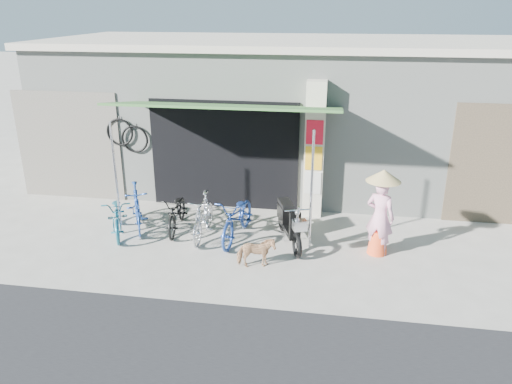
% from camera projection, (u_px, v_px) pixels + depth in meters
% --- Properties ---
extents(ground, '(80.00, 80.00, 0.00)m').
position_uv_depth(ground, '(258.00, 262.00, 9.23)').
color(ground, '#ACA69B').
rests_on(ground, ground).
extents(bicycle_shop, '(12.30, 5.30, 3.66)m').
position_uv_depth(bicycle_shop, '(288.00, 110.00, 13.29)').
color(bicycle_shop, '#A1A69E').
rests_on(bicycle_shop, ground).
extents(shop_pillar, '(0.42, 0.44, 3.00)m').
position_uv_depth(shop_pillar, '(314.00, 150.00, 10.84)').
color(shop_pillar, beige).
rests_on(shop_pillar, ground).
extents(awning, '(4.60, 1.88, 2.72)m').
position_uv_depth(awning, '(226.00, 109.00, 9.99)').
color(awning, '#2F5B29').
rests_on(awning, ground).
extents(neighbour_left, '(2.60, 0.06, 2.60)m').
position_uv_depth(neighbour_left, '(69.00, 146.00, 11.93)').
color(neighbour_left, '#6B665B').
rests_on(neighbour_left, ground).
extents(bike_teal, '(1.14, 1.68, 0.83)m').
position_uv_depth(bike_teal, '(118.00, 215.00, 10.23)').
color(bike_teal, '#185B6E').
rests_on(bike_teal, ground).
extents(bike_blue, '(1.06, 1.61, 0.94)m').
position_uv_depth(bike_blue, '(137.00, 207.00, 10.49)').
color(bike_blue, '#214799').
rests_on(bike_blue, ground).
extents(bike_black, '(0.70, 1.57, 0.80)m').
position_uv_depth(bike_black, '(177.00, 212.00, 10.43)').
color(bike_black, black).
rests_on(bike_black, ground).
extents(bike_silver, '(0.45, 1.53, 0.92)m').
position_uv_depth(bike_silver, '(203.00, 216.00, 10.06)').
color(bike_silver, silver).
rests_on(bike_silver, ground).
extents(bike_navy, '(0.82, 1.82, 0.92)m').
position_uv_depth(bike_navy, '(238.00, 218.00, 10.00)').
color(bike_navy, navy).
rests_on(bike_navy, ground).
extents(street_dog, '(0.74, 0.48, 0.58)m').
position_uv_depth(street_dog, '(256.00, 253.00, 8.95)').
color(street_dog, '#998951').
rests_on(street_dog, ground).
extents(moped, '(0.76, 1.65, 0.97)m').
position_uv_depth(moped, '(289.00, 222.00, 9.84)').
color(moped, black).
rests_on(moped, ground).
extents(nun, '(0.65, 0.64, 1.68)m').
position_uv_depth(nun, '(380.00, 213.00, 9.27)').
color(nun, pink).
rests_on(nun, ground).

